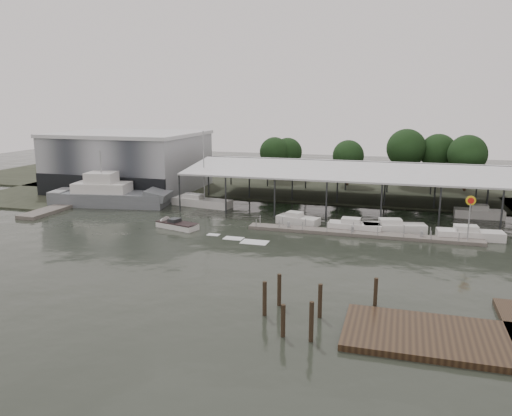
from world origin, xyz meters
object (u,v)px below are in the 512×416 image
(shell_fuel_sign, at_px, (470,210))
(white_sailboat, at_px, (201,202))
(grey_trawler, at_px, (110,195))
(speedboat_underway, at_px, (174,225))

(shell_fuel_sign, relative_size, white_sailboat, 0.47)
(grey_trawler, height_order, white_sailboat, white_sailboat)
(speedboat_underway, bearing_deg, white_sailboat, -65.78)
(shell_fuel_sign, bearing_deg, white_sailboat, 164.41)
(grey_trawler, bearing_deg, white_sailboat, 5.26)
(grey_trawler, height_order, speedboat_underway, grey_trawler)
(white_sailboat, distance_m, speedboat_underway, 13.57)
(white_sailboat, relative_size, speedboat_underway, 0.70)
(shell_fuel_sign, height_order, speedboat_underway, shell_fuel_sign)
(white_sailboat, bearing_deg, grey_trawler, -155.73)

